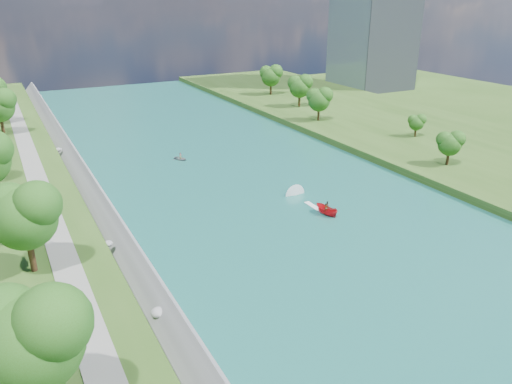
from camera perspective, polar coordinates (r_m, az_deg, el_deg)
ground at (r=65.42m, az=10.02°, el=-6.98°), size 260.00×260.00×0.00m
river_water at (r=80.41m, az=1.42°, el=-0.96°), size 55.00×240.00×0.10m
berm_east at (r=111.64m, az=24.29°, el=4.02°), size 44.00×240.00×1.50m
riprap_bank at (r=70.96m, az=-16.80°, el=-3.61°), size 3.71×236.00×4.20m
riverside_path at (r=70.42m, az=-22.38°, el=-3.01°), size 3.00×200.00×0.10m
trees_east at (r=125.32m, az=9.85°, el=9.94°), size 15.13×136.57×10.76m
motorboat at (r=76.92m, az=7.35°, el=-1.67°), size 3.60×18.91×1.97m
raft at (r=101.09m, az=-8.62°, el=3.85°), size 3.32×3.75×1.47m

